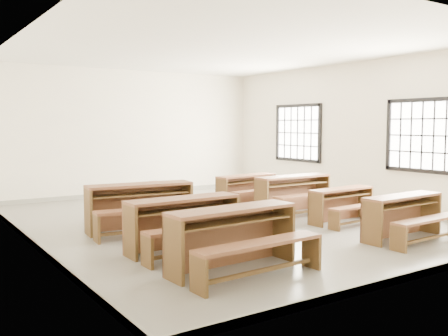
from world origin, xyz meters
TOP-DOWN VIEW (x-y plane):
  - room at (0.09, 0.00)m, footprint 8.50×8.50m
  - desk_set_0 at (-1.68, -2.78)m, footprint 1.79×0.99m
  - desk_set_1 at (-1.71, -1.58)m, footprint 1.72×0.92m
  - desk_set_2 at (-1.69, 0.01)m, footprint 1.89×1.11m
  - desk_set_3 at (-1.48, 1.08)m, footprint 1.57×0.90m
  - desk_set_4 at (1.54, -2.87)m, footprint 1.58×0.85m
  - desk_set_5 at (1.75, -1.37)m, footprint 1.45×0.81m
  - desk_set_6 at (1.67, -0.12)m, footprint 1.72×0.90m
  - desk_set_7 at (1.46, 1.22)m, footprint 1.59×0.96m

SIDE VIEW (x-z plane):
  - desk_set_5 at x=1.75m, z-range 0.05..0.69m
  - desk_set_3 at x=-1.48m, z-range 0.06..0.74m
  - desk_set_7 at x=1.46m, z-range 0.06..0.74m
  - desk_set_4 at x=1.54m, z-range 0.06..0.76m
  - desk_set_1 at x=-1.71m, z-range 0.06..0.83m
  - desk_set_6 at x=1.67m, z-range 0.06..0.83m
  - desk_set_0 at x=-1.68m, z-range 0.07..0.85m
  - desk_set_2 at x=-1.69m, z-range 0.07..0.88m
  - room at x=0.09m, z-range 0.54..3.74m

